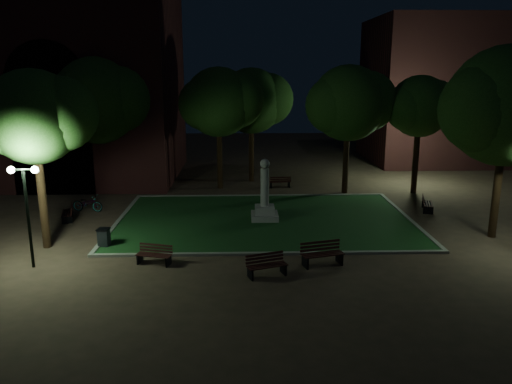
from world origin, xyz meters
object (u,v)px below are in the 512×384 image
at_px(bench_west_near, 154,255).
at_px(bench_left_side, 68,213).
at_px(trash_bin, 104,238).
at_px(bicycle, 88,203).
at_px(bench_near_left, 266,266).
at_px(monument, 265,203).
at_px(bench_right_side, 427,204).
at_px(bench_near_right, 322,254).
at_px(bench_far_side, 280,182).

relative_size(bench_west_near, bench_left_side, 0.97).
distance_m(trash_bin, bicycle, 6.42).
bearing_deg(bench_near_left, monument, 68.48).
height_order(bench_left_side, trash_bin, trash_bin).
height_order(bench_near_left, trash_bin, trash_bin).
bearing_deg(trash_bin, bench_right_side, 18.37).
relative_size(monument, bicycle, 1.82).
relative_size(monument, bench_near_left, 1.94).
bearing_deg(bench_near_right, bicycle, 129.76).
bearing_deg(bench_near_left, trash_bin, 134.90).
xyz_separation_m(bench_near_right, bench_west_near, (-6.79, 0.30, -0.07)).
height_order(bench_left_side, bench_far_side, bench_left_side).
height_order(bench_near_right, bench_left_side, bench_near_right).
height_order(monument, bench_far_side, monument).
distance_m(bench_west_near, bench_far_side, 14.85).
distance_m(bench_left_side, trash_bin, 5.18).
height_order(bench_right_side, bicycle, bicycle).
distance_m(bench_near_left, bench_right_side, 12.96).
height_order(monument, bench_west_near, monument).
bearing_deg(monument, bench_near_right, -72.00).
bearing_deg(bench_far_side, bench_near_left, 76.46).
height_order(bench_near_right, bench_west_near, bench_near_right).
height_order(bench_west_near, bench_left_side, bench_left_side).
xyz_separation_m(bench_near_left, bench_left_side, (-10.05, 7.63, -0.02)).
relative_size(bench_west_near, trash_bin, 1.75).
relative_size(bench_west_near, bench_far_side, 1.04).
height_order(bench_near_right, bench_right_side, bench_near_right).
bearing_deg(bench_near_left, bench_right_side, 23.85).
bearing_deg(bench_far_side, monument, 72.44).
height_order(bench_near_right, trash_bin, bench_near_right).
bearing_deg(bench_west_near, trash_bin, 156.97).
distance_m(bench_near_left, bench_west_near, 4.69).
height_order(bench_west_near, trash_bin, trash_bin).
relative_size(monument, bench_far_side, 2.18).
relative_size(bench_right_side, bench_far_side, 1.10).
relative_size(monument, bench_west_near, 2.10).
distance_m(bench_near_left, trash_bin, 7.84).
xyz_separation_m(bench_left_side, trash_bin, (2.98, -4.23, 0.06)).
bearing_deg(bicycle, bench_near_left, -123.12).
height_order(bench_west_near, bench_far_side, bench_west_near).
xyz_separation_m(bench_west_near, bench_left_side, (-5.56, 6.28, 0.01)).
bearing_deg(bench_near_right, bench_far_side, 77.36).
xyz_separation_m(bench_west_near, bench_far_side, (6.14, 13.52, -0.01)).
xyz_separation_m(bench_west_near, bicycle, (-5.06, 7.97, 0.09)).
bearing_deg(bench_far_side, bench_left_side, 24.53).
xyz_separation_m(bench_near_right, bench_far_side, (-0.64, 13.82, -0.08)).
distance_m(bench_right_side, bench_far_side, 9.82).
distance_m(bench_left_side, bench_far_side, 13.76).
distance_m(bench_near_right, trash_bin, 9.66).
bearing_deg(trash_bin, bench_left_side, 125.16).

